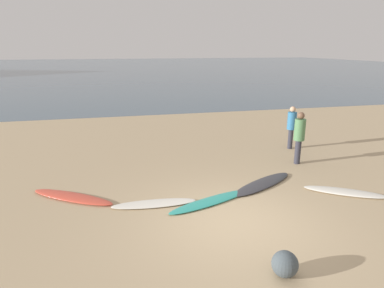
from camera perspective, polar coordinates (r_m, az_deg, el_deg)
The scene contains 10 objects.
ground_plane at distance 17.20m, azimuth -4.54°, elevation 2.61°, with size 120.00×120.00×0.20m, color tan.
ocean_water at distance 69.86m, azimuth -11.62°, elevation 12.63°, with size 140.00×100.00×0.01m, color #475B6B.
surfboard_0 at distance 9.65m, azimuth -19.64°, elevation -8.45°, with size 2.52×0.51×0.10m, color #D84C38.
surfboard_1 at distance 8.83m, azimuth -6.43°, elevation -9.99°, with size 2.18×0.49×0.07m, color silver.
surfboard_2 at distance 8.91m, azimuth 3.12°, elevation -9.67°, with size 2.52×0.46×0.08m, color teal.
surfboard_3 at distance 10.17m, azimuth 11.90°, elevation -6.59°, with size 2.53×0.58×0.09m, color #333338.
surfboard_4 at distance 10.33m, azimuth 24.48°, elevation -7.40°, with size 2.18×0.51×0.09m, color silver.
person_0 at distance 13.77m, azimuth 16.53°, elevation 3.27°, with size 0.34×0.34×1.70m.
person_1 at distance 12.01m, azimuth 17.74°, elevation 1.68°, with size 0.37×0.37×1.82m.
beach_rock_near at distance 6.49m, azimuth 15.46°, elevation -19.02°, with size 0.47×0.47×0.47m, color #434C51.
Camera 1 is at (-2.56, -6.53, 3.91)m, focal length 31.47 mm.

